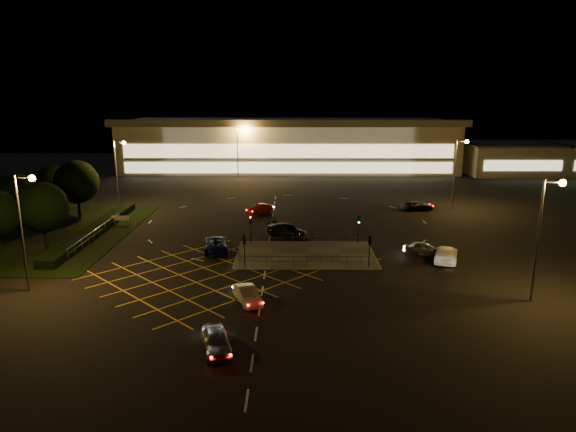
{
  "coord_description": "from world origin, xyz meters",
  "views": [
    {
      "loc": [
        0.4,
        -53.08,
        16.52
      ],
      "look_at": [
        0.13,
        7.1,
        2.0
      ],
      "focal_mm": 32.0,
      "sensor_mm": 36.0,
      "label": 1
    }
  ],
  "objects_px": {
    "car_near_silver": "(216,340)",
    "car_east_grey": "(418,206)",
    "car_left_blue": "(216,245)",
    "car_approach_white": "(446,254)",
    "car_queue_white": "(247,295)",
    "car_right_silver": "(425,249)",
    "signal_sw": "(244,244)",
    "signal_ne": "(359,224)",
    "signal_nw": "(251,224)",
    "signal_se": "(370,244)",
    "car_far_dkgrey": "(287,230)",
    "car_circ_red": "(260,209)"
  },
  "relations": [
    {
      "from": "car_near_silver",
      "to": "car_right_silver",
      "type": "bearing_deg",
      "value": 31.31
    },
    {
      "from": "car_circ_red",
      "to": "signal_ne",
      "type": "bearing_deg",
      "value": -9.76
    },
    {
      "from": "car_approach_white",
      "to": "car_left_blue",
      "type": "bearing_deg",
      "value": 11.4
    },
    {
      "from": "signal_sw",
      "to": "car_right_silver",
      "type": "distance_m",
      "value": 18.83
    },
    {
      "from": "car_east_grey",
      "to": "car_far_dkgrey",
      "type": "bearing_deg",
      "value": 117.63
    },
    {
      "from": "signal_sw",
      "to": "car_left_blue",
      "type": "bearing_deg",
      "value": -55.27
    },
    {
      "from": "car_left_blue",
      "to": "car_circ_red",
      "type": "distance_m",
      "value": 18.38
    },
    {
      "from": "car_near_silver",
      "to": "car_approach_white",
      "type": "height_order",
      "value": "car_approach_white"
    },
    {
      "from": "car_approach_white",
      "to": "signal_nw",
      "type": "bearing_deg",
      "value": 2.17
    },
    {
      "from": "signal_ne",
      "to": "car_queue_white",
      "type": "height_order",
      "value": "signal_ne"
    },
    {
      "from": "signal_ne",
      "to": "car_east_grey",
      "type": "bearing_deg",
      "value": 57.76
    },
    {
      "from": "signal_nw",
      "to": "car_right_silver",
      "type": "height_order",
      "value": "signal_nw"
    },
    {
      "from": "car_near_silver",
      "to": "car_left_blue",
      "type": "height_order",
      "value": "car_left_blue"
    },
    {
      "from": "car_near_silver",
      "to": "car_approach_white",
      "type": "bearing_deg",
      "value": 26.33
    },
    {
      "from": "car_circ_red",
      "to": "car_approach_white",
      "type": "height_order",
      "value": "car_approach_white"
    },
    {
      "from": "signal_nw",
      "to": "car_far_dkgrey",
      "type": "distance_m",
      "value": 5.33
    },
    {
      "from": "signal_nw",
      "to": "car_east_grey",
      "type": "xyz_separation_m",
      "value": [
        22.72,
        17.0,
        -1.72
      ]
    },
    {
      "from": "car_far_dkgrey",
      "to": "signal_sw",
      "type": "bearing_deg",
      "value": -165.48
    },
    {
      "from": "signal_ne",
      "to": "signal_nw",
      "type": "bearing_deg",
      "value": 180.0
    },
    {
      "from": "car_circ_red",
      "to": "car_queue_white",
      "type": "bearing_deg",
      "value": -46.45
    },
    {
      "from": "signal_sw",
      "to": "car_far_dkgrey",
      "type": "xyz_separation_m",
      "value": [
        4.07,
        11.02,
        -1.62
      ]
    },
    {
      "from": "signal_se",
      "to": "car_right_silver",
      "type": "bearing_deg",
      "value": -149.23
    },
    {
      "from": "car_left_blue",
      "to": "signal_sw",
      "type": "bearing_deg",
      "value": -63.87
    },
    {
      "from": "car_queue_white",
      "to": "car_east_grey",
      "type": "relative_size",
      "value": 0.86
    },
    {
      "from": "car_left_blue",
      "to": "car_right_silver",
      "type": "bearing_deg",
      "value": -11.89
    },
    {
      "from": "car_approach_white",
      "to": "car_near_silver",
      "type": "bearing_deg",
      "value": 60.67
    },
    {
      "from": "signal_nw",
      "to": "car_right_silver",
      "type": "relative_size",
      "value": 0.75
    },
    {
      "from": "car_right_silver",
      "to": "car_east_grey",
      "type": "bearing_deg",
      "value": 3.27
    },
    {
      "from": "car_circ_red",
      "to": "car_approach_white",
      "type": "bearing_deg",
      "value": -4.43
    },
    {
      "from": "car_right_silver",
      "to": "signal_sw",
      "type": "bearing_deg",
      "value": 116.54
    },
    {
      "from": "car_circ_red",
      "to": "car_east_grey",
      "type": "height_order",
      "value": "car_circ_red"
    },
    {
      "from": "car_east_grey",
      "to": "signal_nw",
      "type": "bearing_deg",
      "value": 117.61
    },
    {
      "from": "car_left_blue",
      "to": "car_approach_white",
      "type": "relative_size",
      "value": 0.98
    },
    {
      "from": "signal_se",
      "to": "car_right_silver",
      "type": "distance_m",
      "value": 7.59
    },
    {
      "from": "signal_sw",
      "to": "car_near_silver",
      "type": "bearing_deg",
      "value": 88.47
    },
    {
      "from": "signal_ne",
      "to": "car_near_silver",
      "type": "relative_size",
      "value": 0.74
    },
    {
      "from": "signal_nw",
      "to": "car_far_dkgrey",
      "type": "bearing_deg",
      "value": 36.72
    },
    {
      "from": "signal_sw",
      "to": "car_far_dkgrey",
      "type": "distance_m",
      "value": 11.86
    },
    {
      "from": "car_near_silver",
      "to": "car_east_grey",
      "type": "xyz_separation_m",
      "value": [
        23.16,
        41.39,
        -0.08
      ]
    },
    {
      "from": "signal_ne",
      "to": "car_near_silver",
      "type": "xyz_separation_m",
      "value": [
        -12.44,
        -24.4,
        -1.64
      ]
    },
    {
      "from": "car_approach_white",
      "to": "signal_ne",
      "type": "bearing_deg",
      "value": -17.72
    },
    {
      "from": "signal_ne",
      "to": "car_approach_white",
      "type": "bearing_deg",
      "value": -36.33
    },
    {
      "from": "signal_se",
      "to": "car_east_grey",
      "type": "relative_size",
      "value": 0.68
    },
    {
      "from": "car_right_silver",
      "to": "car_left_blue",
      "type": "bearing_deg",
      "value": 101.59
    },
    {
      "from": "car_far_dkgrey",
      "to": "car_near_silver",
      "type": "bearing_deg",
      "value": -154.55
    },
    {
      "from": "car_approach_white",
      "to": "car_right_silver",
      "type": "bearing_deg",
      "value": -27.1
    },
    {
      "from": "car_right_silver",
      "to": "signal_ne",
      "type": "bearing_deg",
      "value": 71.49
    },
    {
      "from": "car_left_blue",
      "to": "car_circ_red",
      "type": "height_order",
      "value": "car_left_blue"
    },
    {
      "from": "car_queue_white",
      "to": "car_east_grey",
      "type": "xyz_separation_m",
      "value": [
        21.77,
        33.44,
        -0.01
      ]
    },
    {
      "from": "signal_nw",
      "to": "car_queue_white",
      "type": "bearing_deg",
      "value": -86.67
    }
  ]
}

